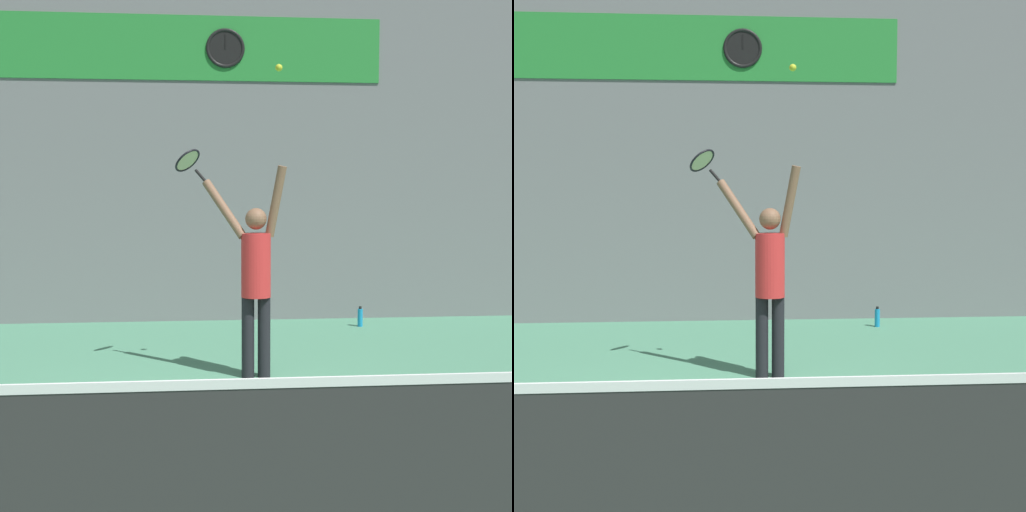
# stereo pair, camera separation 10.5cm
# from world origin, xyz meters

# --- Properties ---
(ground_plane) EXTENTS (18.00, 18.00, 0.00)m
(ground_plane) POSITION_xyz_m (0.00, 0.00, 0.00)
(ground_plane) COLOR #4C8C6B
(back_wall) EXTENTS (18.00, 0.10, 5.00)m
(back_wall) POSITION_xyz_m (0.00, 5.45, 2.50)
(back_wall) COLOR slate
(back_wall) RESTS_ON ground_plane
(sponsor_banner) EXTENTS (5.71, 0.02, 0.91)m
(sponsor_banner) POSITION_xyz_m (0.00, 5.39, 3.94)
(sponsor_banner) COLOR #288C38
(scoreboard_clock) EXTENTS (0.56, 0.05, 0.56)m
(scoreboard_clock) POSITION_xyz_m (0.60, 5.37, 3.94)
(scoreboard_clock) COLOR black
(court_net) EXTENTS (7.37, 0.07, 1.06)m
(court_net) POSITION_xyz_m (0.00, -1.54, 0.50)
(court_net) COLOR #333333
(court_net) RESTS_ON ground_plane
(tennis_player) EXTENTS (0.86, 0.51, 2.16)m
(tennis_player) POSITION_xyz_m (0.73, 2.11, 1.07)
(tennis_player) COLOR black
(tennis_player) RESTS_ON ground_plane
(tennis_racket) EXTENTS (0.40, 0.39, 0.36)m
(tennis_racket) POSITION_xyz_m (0.06, 2.53, 2.21)
(tennis_racket) COLOR black
(tennis_ball) EXTENTS (0.07, 0.07, 0.07)m
(tennis_ball) POSITION_xyz_m (0.95, 2.01, 3.10)
(tennis_ball) COLOR #CCDB2D
(water_bottle) EXTENTS (0.07, 0.07, 0.29)m
(water_bottle) POSITION_xyz_m (2.46, 4.73, 0.13)
(water_bottle) COLOR #198CCC
(water_bottle) RESTS_ON ground_plane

